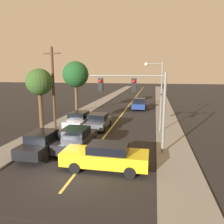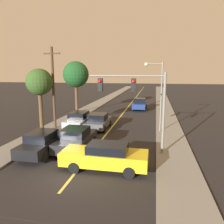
{
  "view_description": "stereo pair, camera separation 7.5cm",
  "coord_description": "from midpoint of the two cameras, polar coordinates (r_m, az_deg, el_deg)",
  "views": [
    {
      "loc": [
        4.23,
        -10.75,
        5.65
      ],
      "look_at": [
        0.0,
        10.92,
        1.6
      ],
      "focal_mm": 35.0,
      "sensor_mm": 36.0,
      "label": 1
    },
    {
      "loc": [
        4.3,
        -10.74,
        5.65
      ],
      "look_at": [
        0.0,
        10.92,
        1.6
      ],
      "focal_mm": 35.0,
      "sensor_mm": 36.0,
      "label": 2
    }
  ],
  "objects": [
    {
      "name": "car_near_lane_second",
      "position": [
        22.1,
        -3.73,
        -2.38
      ],
      "size": [
        2.08,
        4.3,
        1.55
      ],
      "color": "#474C51",
      "rests_on": "ground"
    },
    {
      "name": "sidewalk_left",
      "position": [
        48.13,
        -1.06,
        3.73
      ],
      "size": [
        2.5,
        80.0,
        0.12
      ],
      "color": "gray",
      "rests_on": "ground"
    },
    {
      "name": "traffic_signal_mast",
      "position": [
        14.94,
        6.68,
        4.41
      ],
      "size": [
        5.24,
        0.42,
        5.53
      ],
      "color": "slate",
      "rests_on": "ground"
    },
    {
      "name": "tree_left_far",
      "position": [
        30.92,
        -9.55,
        9.59
      ],
      "size": [
        3.56,
        3.56,
        7.0
      ],
      "color": "#4C3823",
      "rests_on": "ground"
    },
    {
      "name": "tree_left_near",
      "position": [
        21.12,
        -18.54,
        7.19
      ],
      "size": [
        2.42,
        2.42,
        5.85
      ],
      "color": "#4C3823",
      "rests_on": "ground"
    },
    {
      "name": "car_crossing_right",
      "position": [
        13.02,
        -1.86,
        -11.45
      ],
      "size": [
        5.04,
        1.93,
        1.56
      ],
      "rotation": [
        0.0,
        0.0,
        1.57
      ],
      "color": "gold",
      "rests_on": "ground"
    },
    {
      "name": "streetlamp_right",
      "position": [
        20.61,
        11.59,
        6.39
      ],
      "size": [
        1.7,
        0.36,
        6.42
      ],
      "color": "slate",
      "rests_on": "ground"
    },
    {
      "name": "car_far_oncoming",
      "position": [
        33.32,
        7.08,
        2.08
      ],
      "size": [
        2.02,
        4.16,
        1.75
      ],
      "rotation": [
        0.0,
        0.0,
        3.14
      ],
      "color": "navy",
      "rests_on": "ground"
    },
    {
      "name": "car_outer_lane_second",
      "position": [
        22.65,
        -8.59,
        -2.02
      ],
      "size": [
        1.96,
        4.83,
        1.67
      ],
      "color": "#A5A8B2",
      "rests_on": "ground"
    },
    {
      "name": "car_near_lane_front",
      "position": [
        16.22,
        -9.47,
        -6.94
      ],
      "size": [
        2.07,
        4.55,
        1.69
      ],
      "color": "black",
      "rests_on": "ground"
    },
    {
      "name": "car_outer_lane_front",
      "position": [
        16.05,
        -17.62,
        -7.56
      ],
      "size": [
        1.9,
        4.68,
        1.63
      ],
      "color": "black",
      "rests_on": "ground"
    },
    {
      "name": "utility_pole_left",
      "position": [
        21.32,
        -15.16,
        6.09
      ],
      "size": [
        1.6,
        0.24,
        7.8
      ],
      "color": "#422D1E",
      "rests_on": "ground"
    },
    {
      "name": "ground_plane",
      "position": [
        12.87,
        -9.9,
        -15.82
      ],
      "size": [
        200.0,
        200.0,
        0.0
      ],
      "primitive_type": "plane",
      "color": "black"
    },
    {
      "name": "road_surface",
      "position": [
        47.28,
        5.79,
        3.49
      ],
      "size": [
        9.01,
        80.0,
        0.01
      ],
      "color": "black",
      "rests_on": "ground"
    },
    {
      "name": "sidewalk_right",
      "position": [
        47.1,
        12.8,
        3.32
      ],
      "size": [
        2.5,
        80.0,
        0.12
      ],
      "color": "gray",
      "rests_on": "ground"
    }
  ]
}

